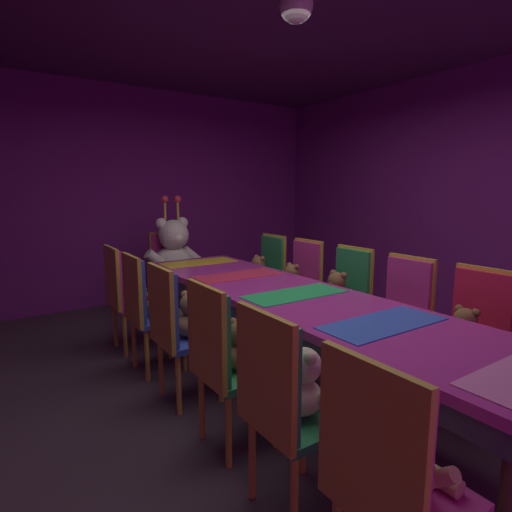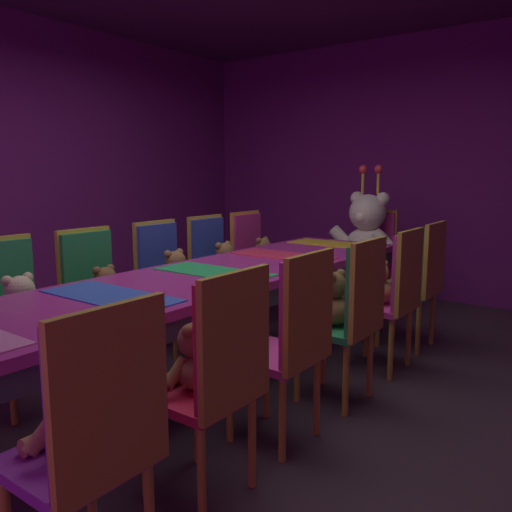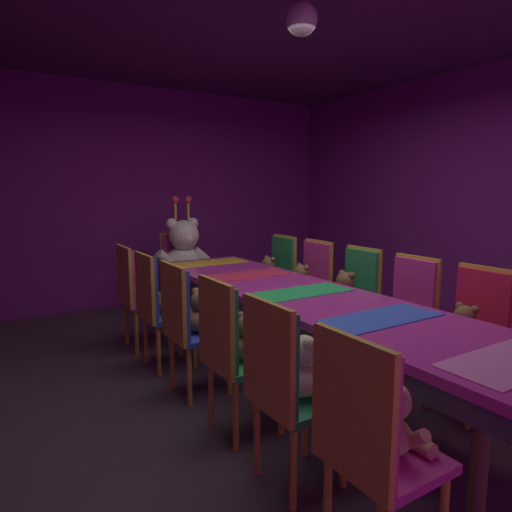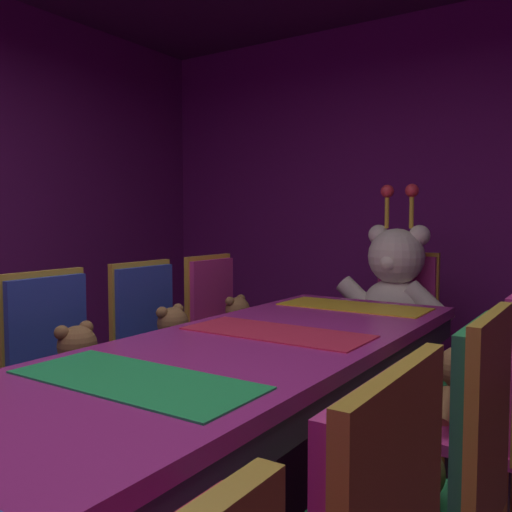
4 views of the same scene
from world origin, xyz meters
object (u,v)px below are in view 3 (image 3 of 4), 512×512
object	(u,v)px
chair_left_3	(184,317)
teddy_right_5	(268,272)
chair_left_4	(155,300)
teddy_right_4	(301,281)
chair_right_4	(312,279)
chair_left_1	(281,377)
banquet_table	(302,303)
chair_right_5	(279,270)
throne_chair	(179,265)
teddy_left_0	(392,423)
teddy_right_1	(464,329)
chair_left_0	(365,432)
teddy_right_3	(344,292)
teddy_left_4	(171,298)
chair_left_5	(133,287)
chair_right_1	(477,324)
chair_right_2	(409,306)
teddy_left_1	(304,370)
chair_right_3	(356,291)
teddy_left_5	(149,286)
chair_left_2	(228,342)
pendant_light	(302,19)
teddy_left_3	(202,314)
teddy_left_2	(248,340)
king_teddy_bear	(185,253)

from	to	relation	value
chair_left_3	teddy_right_5	distance (m)	1.87
chair_left_4	teddy_right_4	world-z (taller)	chair_left_4
teddy_right_5	chair_right_4	bearing A→B (deg)	106.12
chair_left_1	banquet_table	bearing A→B (deg)	47.53
chair_left_1	teddy_right_5	xyz separation A→B (m)	(1.48, 2.36, -0.01)
chair_right_5	throne_chair	world-z (taller)	same
teddy_left_0	chair_left_3	world-z (taller)	chair_left_3
teddy_right_1	banquet_table	bearing A→B (deg)	-53.17
chair_left_0	teddy_right_1	bearing A→B (deg)	21.28
chair_left_0	teddy_right_3	world-z (taller)	chair_left_0
chair_left_0	chair_left_1	bearing A→B (deg)	88.42
teddy_right_3	chair_right_4	bearing A→B (deg)	-103.40
teddy_right_1	chair_left_4	bearing A→B (deg)	-50.49
chair_left_4	teddy_left_4	world-z (taller)	chair_left_4
chair_left_5	chair_right_1	xyz separation A→B (m)	(1.64, -2.37, 0.00)
chair_right_2	teddy_left_1	bearing A→B (deg)	20.96
banquet_table	chair_left_4	bearing A→B (deg)	131.92
chair_left_4	chair_right_4	world-z (taller)	same
chair_right_2	chair_right_3	xyz separation A→B (m)	(0.03, 0.60, 0.00)
teddy_left_5	chair_left_3	bearing A→B (deg)	-96.30
teddy_left_4	teddy_right_5	world-z (taller)	teddy_left_4
chair_left_2	chair_left_5	distance (m)	1.80
chair_left_0	teddy_left_4	bearing A→B (deg)	86.29
teddy_right_1	pendant_light	distance (m)	2.25
teddy_left_1	chair_right_2	distance (m)	1.58
teddy_left_4	teddy_right_1	xyz separation A→B (m)	(1.34, -1.80, -0.01)
teddy_left_4	chair_left_5	distance (m)	0.59
chair_right_1	teddy_right_4	size ratio (longest dim) A/B	3.10
banquet_table	chair_right_2	bearing A→B (deg)	-22.03
teddy_left_3	teddy_left_4	xyz separation A→B (m)	(-0.01, 0.59, -0.00)
teddy_left_1	teddy_left_5	bearing A→B (deg)	90.37
teddy_left_3	chair_right_1	bearing A→B (deg)	-39.54
chair_left_5	chair_right_1	size ratio (longest dim) A/B	1.00
teddy_left_0	chair_right_2	world-z (taller)	chair_right_2
chair_left_3	throne_chair	world-z (taller)	same
chair_left_0	teddy_right_4	size ratio (longest dim) A/B	3.10
throne_chair	teddy_left_1	bearing A→B (deg)	-11.50
teddy_right_3	pendant_light	distance (m)	2.19
teddy_left_2	pendant_light	bearing A→B (deg)	12.88
chair_left_0	chair_left_4	xyz separation A→B (m)	(0.01, 2.39, 0.00)
teddy_left_0	chair_right_2	xyz separation A→B (m)	(1.49, 1.15, 0.01)
chair_right_4	throne_chair	size ratio (longest dim) A/B	1.00
chair_left_0	teddy_right_3	distance (m)	2.31
teddy_left_0	chair_left_5	bearing A→B (deg)	92.76
chair_left_5	teddy_left_5	world-z (taller)	chair_left_5
throne_chair	king_teddy_bear	size ratio (longest dim) A/B	1.02
chair_left_3	pendant_light	bearing A→B (deg)	-41.42
teddy_left_0	chair_left_2	xyz separation A→B (m)	(-0.11, 1.16, 0.01)
teddy_left_3	king_teddy_bear	bearing A→B (deg)	70.66
chair_left_0	chair_left_4	bearing A→B (deg)	89.79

